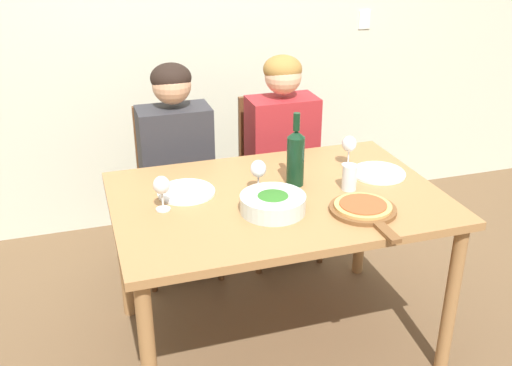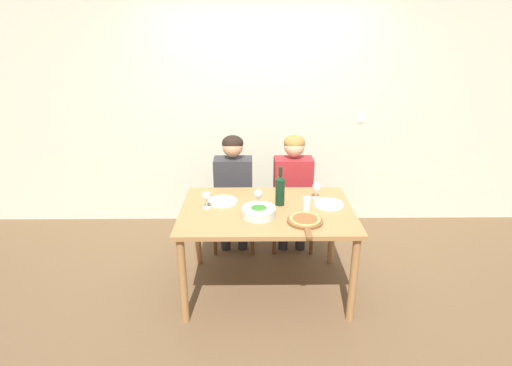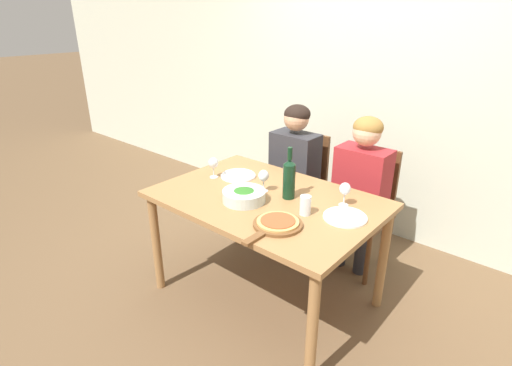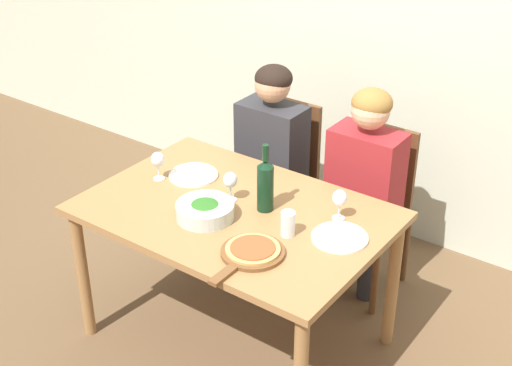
% 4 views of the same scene
% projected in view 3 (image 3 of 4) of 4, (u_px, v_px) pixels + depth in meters
% --- Properties ---
extents(ground_plane, '(40.00, 40.00, 0.00)m').
position_uv_depth(ground_plane, '(265.00, 295.00, 2.87)').
color(ground_plane, brown).
extents(back_wall, '(10.00, 0.06, 2.70)m').
position_uv_depth(back_wall, '(376.00, 80.00, 3.35)').
color(back_wall, beige).
rests_on(back_wall, ground).
extents(dining_table, '(1.42, 0.97, 0.78)m').
position_uv_depth(dining_table, '(266.00, 209.00, 2.60)').
color(dining_table, '#9E7042').
rests_on(dining_table, ground).
extents(chair_left, '(0.42, 0.42, 0.94)m').
position_uv_depth(chair_left, '(300.00, 185.00, 3.45)').
color(chair_left, brown).
rests_on(chair_left, ground).
extents(chair_right, '(0.42, 0.42, 0.94)m').
position_uv_depth(chair_right, '(364.00, 205.00, 3.09)').
color(chair_right, brown).
rests_on(chair_right, ground).
extents(person_woman, '(0.47, 0.51, 1.21)m').
position_uv_depth(person_woman, '(293.00, 164.00, 3.28)').
color(person_woman, '#28282D').
rests_on(person_woman, ground).
extents(person_man, '(0.47, 0.51, 1.21)m').
position_uv_depth(person_man, '(360.00, 182.00, 2.92)').
color(person_man, '#28282D').
rests_on(person_man, ground).
extents(wine_bottle, '(0.08, 0.08, 0.34)m').
position_uv_depth(wine_bottle, '(289.00, 178.00, 2.50)').
color(wine_bottle, black).
rests_on(wine_bottle, dining_table).
extents(broccoli_bowl, '(0.27, 0.27, 0.08)m').
position_uv_depth(broccoli_bowl, '(244.00, 196.00, 2.49)').
color(broccoli_bowl, silver).
rests_on(broccoli_bowl, dining_table).
extents(dinner_plate_left, '(0.25, 0.25, 0.02)m').
position_uv_depth(dinner_plate_left, '(238.00, 175.00, 2.88)').
color(dinner_plate_left, white).
rests_on(dinner_plate_left, dining_table).
extents(dinner_plate_right, '(0.25, 0.25, 0.02)m').
position_uv_depth(dinner_plate_right, '(345.00, 217.00, 2.29)').
color(dinner_plate_right, white).
rests_on(dinner_plate_right, dining_table).
extents(pizza_on_board, '(0.28, 0.42, 0.04)m').
position_uv_depth(pizza_on_board, '(277.00, 224.00, 2.21)').
color(pizza_on_board, brown).
rests_on(pizza_on_board, dining_table).
extents(wine_glass_left, '(0.07, 0.07, 0.15)m').
position_uv_depth(wine_glass_left, '(213.00, 164.00, 2.83)').
color(wine_glass_left, silver).
rests_on(wine_glass_left, dining_table).
extents(wine_glass_right, '(0.07, 0.07, 0.15)m').
position_uv_depth(wine_glass_right, '(345.00, 190.00, 2.41)').
color(wine_glass_right, silver).
rests_on(wine_glass_right, dining_table).
extents(wine_glass_centre, '(0.07, 0.07, 0.15)m').
position_uv_depth(wine_glass_centre, '(264.00, 177.00, 2.60)').
color(wine_glass_centre, silver).
rests_on(wine_glass_centre, dining_table).
extents(water_tumbler, '(0.07, 0.07, 0.12)m').
position_uv_depth(water_tumbler, '(305.00, 205.00, 2.32)').
color(water_tumbler, silver).
rests_on(water_tumbler, dining_table).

